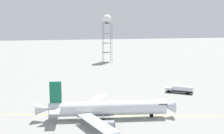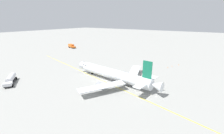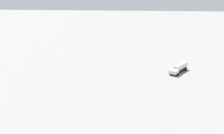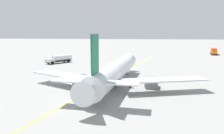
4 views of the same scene
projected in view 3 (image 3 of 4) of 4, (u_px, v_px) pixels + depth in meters
fuel_tanker_truck at (179, 68)px, 79.39m from camera, size 7.70×9.61×2.87m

